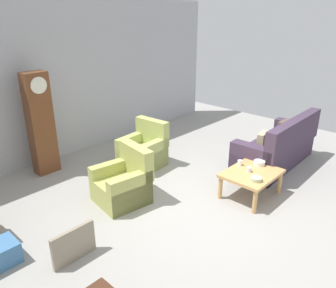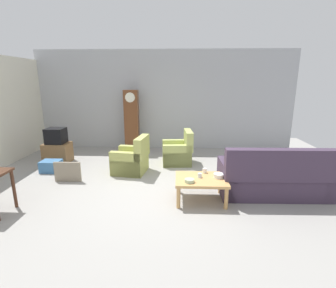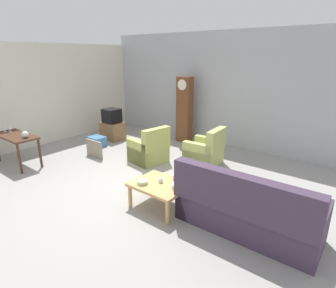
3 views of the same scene
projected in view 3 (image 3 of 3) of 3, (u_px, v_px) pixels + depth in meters
ground_plane at (138, 185)px, 5.70m from camera, size 10.40×10.40×0.00m
garage_door_wall at (225, 90)px, 7.88m from camera, size 8.40×0.16×3.20m
pegboard_wall_left at (43, 95)px, 8.04m from camera, size 0.12×6.40×2.88m
couch_floral at (246, 211)px, 4.12m from camera, size 2.12×0.92×1.04m
armchair_olive_near at (149, 150)px, 6.84m from camera, size 0.89×0.87×0.92m
armchair_olive_far at (205, 152)px, 6.71m from camera, size 0.85×0.82×0.92m
coffee_table_wood at (160, 187)px, 4.80m from camera, size 0.96×0.76×0.45m
console_table_dark at (16, 139)px, 6.59m from camera, size 1.30×0.56×0.75m
grandfather_clock at (185, 110)px, 8.27m from camera, size 0.44×0.30×1.95m
tv_stand_cabinet at (113, 131)px, 8.70m from camera, size 0.68×0.52×0.55m
tv_crt at (112, 116)px, 8.55m from camera, size 0.48×0.44×0.42m
framed_picture_leaning at (94, 149)px, 7.18m from camera, size 0.60×0.05×0.46m
storage_box_blue at (97, 141)px, 8.08m from camera, size 0.47×0.37×0.28m
glass_dome_cloche at (25, 134)px, 6.32m from camera, size 0.15×0.15×0.15m
cup_white_porcelain at (175, 177)px, 4.92m from camera, size 0.08×0.08×0.09m
cup_blue_rimmed at (161, 180)px, 4.81m from camera, size 0.08×0.08×0.08m
bowl_white_stacked at (177, 186)px, 4.60m from camera, size 0.20×0.20×0.08m
bowl_shallow_green at (142, 182)px, 4.75m from camera, size 0.18×0.18×0.06m
wine_glass_tall at (5, 128)px, 6.78m from camera, size 0.07×0.07×0.16m
wine_glass_mid at (10, 128)px, 6.73m from camera, size 0.07×0.07×0.16m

